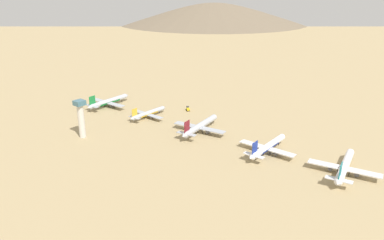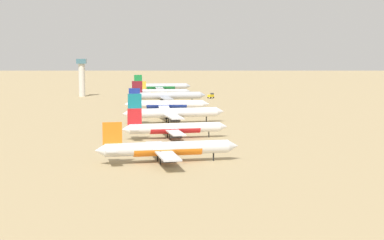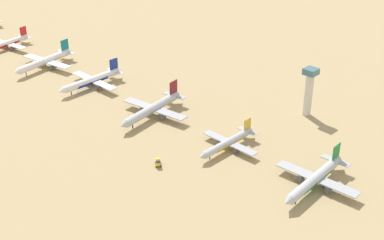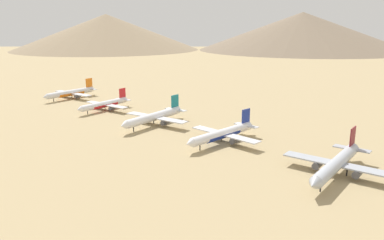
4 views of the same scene
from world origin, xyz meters
name	(u,v)px [view 1 (image 1 of 4)]	position (x,y,z in m)	size (l,w,h in m)	color
ground_plane	(265,152)	(0.00, 0.00, 0.00)	(1991.03, 1991.03, 0.00)	tan
parked_jet_2	(345,166)	(3.04, -52.85, 5.14)	(52.76, 43.17, 15.27)	white
parked_jet_3	(268,147)	(0.04, -2.17, 4.81)	(50.05, 40.56, 14.46)	white
parked_jet_4	(200,126)	(0.43, 57.26, 5.22)	(53.68, 43.86, 15.51)	#B2B7C1
parked_jet_5	(148,113)	(-1.78, 112.84, 4.02)	(41.80, 33.84, 12.09)	#B2B7C1
parked_jet_6	(109,102)	(-3.71, 164.20, 4.87)	(50.79, 41.27, 14.65)	#B2B7C1
service_truck	(188,109)	(34.26, 98.42, 2.08)	(5.27, 5.58, 3.90)	yellow
control_tower	(81,117)	(-63.92, 119.59, 16.23)	(7.20, 7.20, 29.05)	beige
desert_hill_0	(212,6)	(699.76, 567.90, 44.78)	(546.24, 546.24, 89.56)	#70604C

